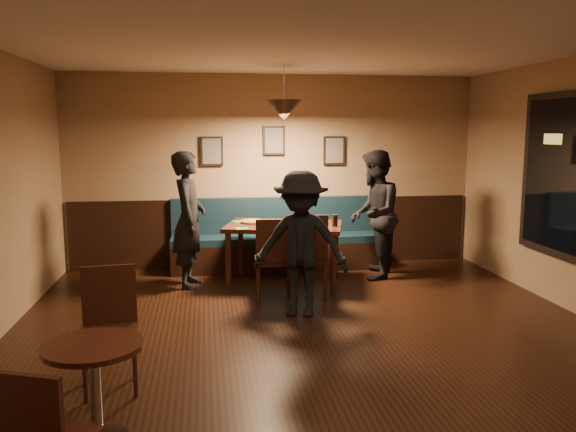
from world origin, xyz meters
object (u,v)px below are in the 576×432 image
object	(u,v)px
booth_bench	(276,235)
diner_front	(301,244)
diner_left	(189,220)
tabasco_bottle	(326,220)
cafe_table	(96,393)
soda_glass	(335,221)
cafe_chair_far	(110,331)
diner_right	(374,215)
chair_near_right	(309,255)
dining_table	(284,254)
chair_near_left	(274,258)

from	to	relation	value
booth_bench	diner_front	size ratio (longest dim) A/B	1.90
diner_left	tabasco_bottle	xyz separation A→B (m)	(1.77, -0.09, -0.03)
booth_bench	cafe_table	distance (m)	4.79
soda_glass	cafe_chair_far	size ratio (longest dim) A/B	0.16
diner_right	cafe_table	xyz separation A→B (m)	(-2.98, -3.80, -0.54)
chair_near_right	soda_glass	distance (m)	0.66
booth_bench	diner_right	distance (m)	1.46
tabasco_bottle	cafe_table	bearing A→B (deg)	-122.18
chair_near_right	diner_left	xyz separation A→B (m)	(-1.43, 0.70, 0.35)
diner_left	soda_glass	xyz separation A→B (m)	(1.83, -0.31, -0.00)
diner_front	soda_glass	distance (m)	1.22
chair_near_right	tabasco_bottle	xyz separation A→B (m)	(0.35, 0.61, 0.33)
dining_table	soda_glass	world-z (taller)	soda_glass
chair_near_right	diner_left	bearing A→B (deg)	165.57
booth_bench	chair_near_right	distance (m)	1.47
tabasco_bottle	dining_table	bearing A→B (deg)	176.17
chair_near_left	chair_near_right	world-z (taller)	chair_near_right
chair_near_right	cafe_table	world-z (taller)	chair_near_right
diner_right	soda_glass	world-z (taller)	diner_right
diner_right	diner_front	bearing A→B (deg)	-19.43
diner_right	soda_glass	xyz separation A→B (m)	(-0.63, -0.40, -0.01)
booth_bench	dining_table	size ratio (longest dim) A/B	2.03
diner_left	soda_glass	bearing A→B (deg)	-94.18
chair_near_right	diner_right	bearing A→B (deg)	48.78
booth_bench	tabasco_bottle	world-z (taller)	booth_bench
diner_right	cafe_chair_far	distance (m)	4.28
booth_bench	dining_table	distance (m)	0.81
diner_front	cafe_chair_far	xyz separation A→B (m)	(-1.75, -1.58, -0.32)
diner_front	cafe_table	distance (m)	2.96
chair_near_left	chair_near_right	bearing A→B (deg)	7.90
soda_glass	tabasco_bottle	xyz separation A→B (m)	(-0.06, 0.22, -0.02)
chair_near_left	diner_left	xyz separation A→B (m)	(-1.00, 0.74, 0.37)
tabasco_bottle	cafe_chair_far	size ratio (longest dim) A/B	0.11
chair_near_right	tabasco_bottle	bearing A→B (deg)	72.26
dining_table	chair_near_left	xyz separation A→B (m)	(-0.22, -0.69, 0.10)
booth_bench	diner_front	distance (m)	2.13
cafe_chair_far	booth_bench	bearing A→B (deg)	-122.27
cafe_chair_far	cafe_table	bearing A→B (deg)	85.11
diner_right	soda_glass	distance (m)	0.75
diner_right	cafe_chair_far	bearing A→B (deg)	-23.39
chair_near_right	cafe_chair_far	size ratio (longest dim) A/B	1.09
cafe_table	cafe_chair_far	world-z (taller)	cafe_chair_far
diner_left	dining_table	bearing A→B (deg)	-86.93
dining_table	cafe_table	bearing A→B (deg)	-100.26
dining_table	soda_glass	bearing A→B (deg)	-7.99
chair_near_left	diner_front	world-z (taller)	diner_front
diner_front	cafe_table	xyz separation A→B (m)	(-1.73, -2.35, -0.46)
booth_bench	tabasco_bottle	distance (m)	1.06
chair_near_right	cafe_chair_far	world-z (taller)	chair_near_right
chair_near_left	diner_left	bearing A→B (deg)	146.51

